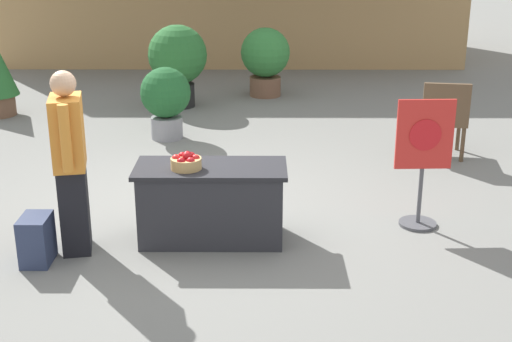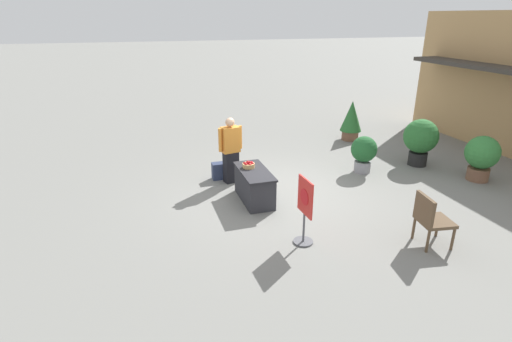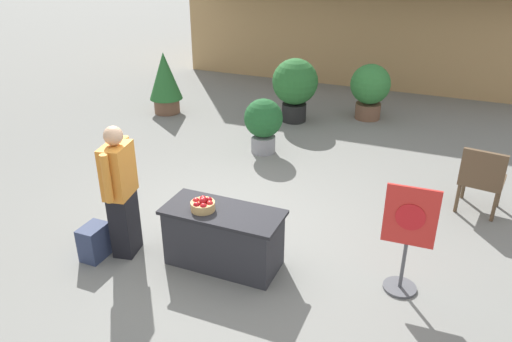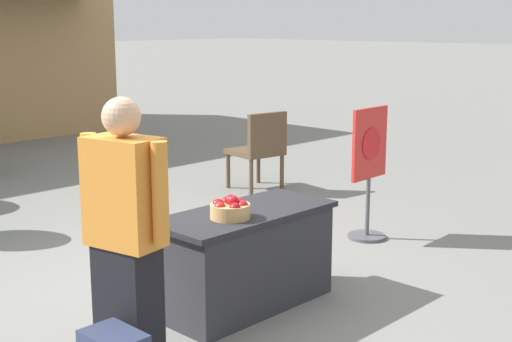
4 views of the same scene
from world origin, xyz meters
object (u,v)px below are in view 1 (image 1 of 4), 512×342
(patio_chair, at_px, (444,115))
(person_visitor, at_px, (70,162))
(backpack, at_px, (37,240))
(poster_board, at_px, (423,160))
(potted_plant_near_right, at_px, (166,98))
(potted_plant_near_left, at_px, (265,57))
(apple_basket, at_px, (186,162))
(display_table, at_px, (211,203))
(potted_plant_far_right, at_px, (178,59))

(patio_chair, bearing_deg, person_visitor, 132.87)
(backpack, relative_size, poster_board, 0.34)
(potted_plant_near_right, relative_size, potted_plant_near_left, 0.85)
(backpack, height_order, patio_chair, patio_chair)
(apple_basket, distance_m, backpack, 1.44)
(poster_board, distance_m, potted_plant_near_left, 5.54)
(person_visitor, relative_size, patio_chair, 1.68)
(apple_basket, bearing_deg, person_visitor, -170.28)
(display_table, distance_m, person_visitor, 1.29)
(apple_basket, xyz_separation_m, poster_board, (2.17, 0.39, -0.12))
(poster_board, xyz_separation_m, potted_plant_near_right, (-2.77, 2.89, -0.10))
(backpack, xyz_separation_m, potted_plant_near_right, (0.65, 3.69, 0.35))
(apple_basket, height_order, poster_board, poster_board)
(person_visitor, distance_m, patio_chair, 4.69)
(potted_plant_far_right, bearing_deg, display_table, -80.43)
(person_visitor, xyz_separation_m, poster_board, (3.15, 0.56, -0.16))
(poster_board, bearing_deg, display_table, -82.87)
(backpack, xyz_separation_m, poster_board, (3.43, 0.80, 0.45))
(display_table, distance_m, potted_plant_near_right, 3.32)
(potted_plant_near_left, bearing_deg, poster_board, -74.97)
(display_table, xyz_separation_m, backpack, (-1.46, -0.48, -0.15))
(person_visitor, xyz_separation_m, backpack, (-0.28, -0.25, -0.61))
(apple_basket, height_order, potted_plant_near_right, potted_plant_near_right)
(display_table, relative_size, potted_plant_far_right, 1.07)
(display_table, bearing_deg, person_visitor, -168.81)
(poster_board, distance_m, patio_chair, 2.21)
(display_table, relative_size, backpack, 3.24)
(potted_plant_far_right, bearing_deg, potted_plant_near_left, 28.18)
(poster_board, bearing_deg, backpack, -79.01)
(potted_plant_far_right, bearing_deg, backpack, -96.61)
(potted_plant_far_right, bearing_deg, poster_board, -58.81)
(person_visitor, distance_m, potted_plant_near_right, 3.48)
(potted_plant_near_left, height_order, potted_plant_far_right, potted_plant_far_right)
(potted_plant_near_left, bearing_deg, apple_basket, -97.31)
(potted_plant_near_left, bearing_deg, person_visitor, -106.15)
(patio_chair, height_order, potted_plant_near_right, potted_plant_near_right)
(display_table, height_order, potted_plant_near_right, potted_plant_near_right)
(display_table, bearing_deg, potted_plant_near_left, 84.69)
(apple_basket, relative_size, patio_chair, 0.28)
(poster_board, distance_m, potted_plant_near_right, 4.01)
(patio_chair, bearing_deg, display_table, 140.44)
(apple_basket, bearing_deg, backpack, -161.75)
(backpack, bearing_deg, apple_basket, 18.25)
(person_visitor, distance_m, poster_board, 3.20)
(backpack, bearing_deg, potted_plant_near_right, 79.97)
(potted_plant_near_left, distance_m, potted_plant_far_right, 1.55)
(patio_chair, distance_m, potted_plant_near_right, 3.58)
(backpack, bearing_deg, person_visitor, 41.48)
(potted_plant_near_right, bearing_deg, person_visitor, -96.20)
(display_table, bearing_deg, potted_plant_far_right, 99.57)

